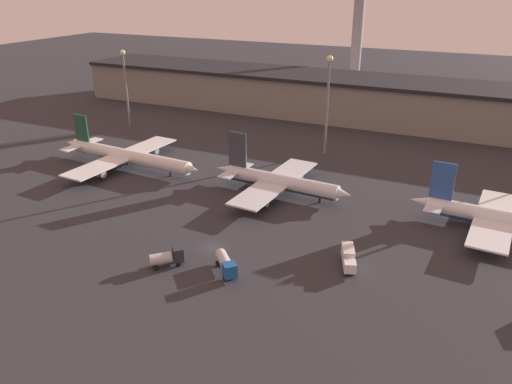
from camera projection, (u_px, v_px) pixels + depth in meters
ground at (214, 247)px, 95.08m from camera, size 600.00×600.00×0.00m
terminal_building at (357, 98)px, 178.03m from camera, size 219.78×27.69×14.93m
airplane_0 at (127, 156)px, 134.12m from camera, size 46.50×37.64×12.45m
airplane_1 at (279, 182)px, 117.38m from camera, size 35.21×33.34×13.50m
airplane_2 at (499, 218)px, 99.76m from camera, size 36.04×29.71×12.81m
service_vehicle_0 at (226, 264)px, 86.43m from camera, size 6.59×6.77×3.13m
service_vehicle_1 at (167, 257)px, 88.39m from camera, size 5.66×5.67×3.30m
service_vehicle_3 at (348, 257)px, 88.46m from camera, size 4.54×7.65×3.10m
lamp_post_0 at (125, 79)px, 166.15m from camera, size 1.80×1.80×25.56m
lamp_post_1 at (328, 94)px, 138.11m from camera, size 1.80×1.80×28.03m
control_tower at (358, 25)px, 203.84m from camera, size 9.00×9.00×51.08m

